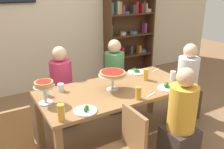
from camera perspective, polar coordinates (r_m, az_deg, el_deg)
The scene contains 22 objects.
ground_plane at distance 3.32m, azimuth 0.90°, elevation -15.05°, with size 12.00×12.00×0.00m, color #846042.
rear_partition at distance 4.75m, azimuth -13.20°, elevation 13.62°, with size 8.00×0.12×2.80m, color beige.
dining_table at distance 2.99m, azimuth 0.97°, elevation -4.80°, with size 1.85×0.88×0.74m.
bookshelf at distance 5.28m, azimuth 3.96°, elevation 12.01°, with size 1.10×0.30×2.21m.
diner_head_east at distance 3.78m, azimuth 16.88°, elevation -2.85°, with size 0.34×0.34×1.15m.
diner_far_left at distance 3.53m, azimuth -11.51°, elevation -4.00°, with size 0.34×0.34×1.15m.
diner_far_right at distance 3.84m, azimuth 0.54°, elevation -1.49°, with size 0.34×0.34×1.15m.
diner_near_right at distance 2.80m, azimuth 15.70°, elevation -11.35°, with size 0.34×0.34×1.15m.
chair_head_west at distance 2.67m, azimuth -22.10°, elevation -14.11°, with size 0.40×0.40×0.87m.
deep_dish_pizza_stand at distance 2.86m, azimuth 0.11°, elevation -0.01°, with size 0.33×0.33×0.23m.
personal_pizza_stand at distance 2.62m, azimuth -15.55°, elevation -2.73°, with size 0.22×0.22×0.25m.
salad_plate_near_diner at distance 3.49m, azimuth 5.67°, elevation 0.66°, with size 0.25×0.25×0.07m.
salad_plate_far_diner at distance 3.03m, azimuth 12.73°, elevation -2.84°, with size 0.23×0.23×0.07m.
salad_plate_spare at distance 2.46m, azimuth -6.20°, elevation -8.30°, with size 0.24×0.24×0.06m.
beer_glass_amber_tall at distance 3.22m, azimuth 7.85°, elevation -0.01°, with size 0.07×0.07×0.15m, color gold.
beer_glass_amber_short at distance 2.31m, azimuth -11.81°, elevation -8.69°, with size 0.07×0.07×0.17m, color gold.
beer_glass_amber_spare at distance 2.69m, azimuth 6.18°, elevation -4.31°, with size 0.07×0.07×0.14m, color gold.
water_glass_clear_near at distance 2.85m, azimuth -15.12°, elevation -3.93°, with size 0.06×0.06×0.10m, color white.
water_glass_clear_far at distance 3.29m, azimuth 14.01°, elevation -0.24°, with size 0.07×0.07×0.12m, color white.
water_glass_clear_spare at distance 2.93m, azimuth -11.84°, elevation -2.98°, with size 0.08×0.08×0.09m, color white.
cutlery_fork_near at distance 3.62m, azimuth 10.17°, elevation 1.02°, with size 0.18×0.02×0.01m, color silver.
cutlery_knife_near at distance 2.83m, azimuth 9.15°, elevation -4.66°, with size 0.18×0.02×0.01m, color silver.
Camera 1 is at (-1.40, -2.31, 1.94)m, focal length 39.19 mm.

